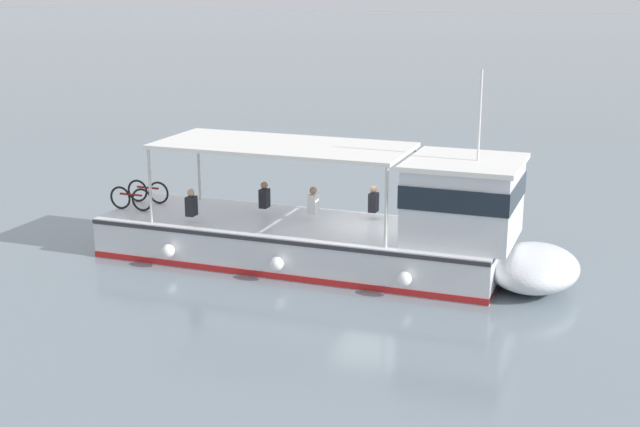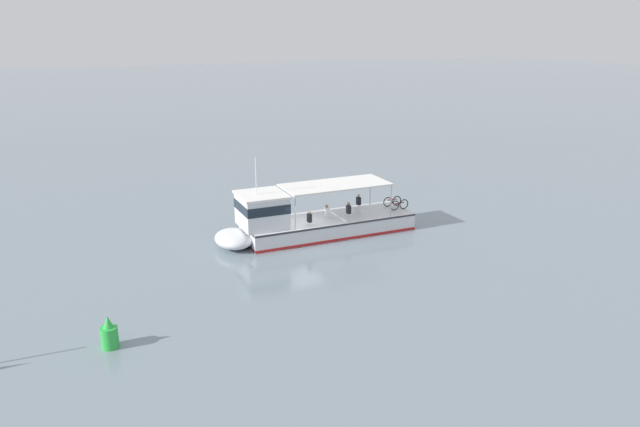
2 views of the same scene
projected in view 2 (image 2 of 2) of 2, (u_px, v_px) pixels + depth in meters
ground_plane at (300, 241)px, 36.11m from camera, size 400.00×400.00×0.00m
ferry_main at (305, 221)px, 36.57m from camera, size 4.03×12.96×5.32m
channel_buoy at (109, 335)px, 23.83m from camera, size 0.70×0.70×1.40m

